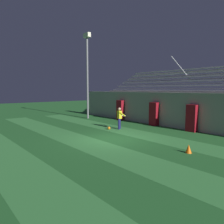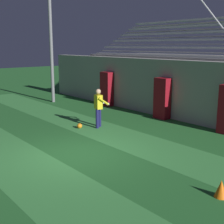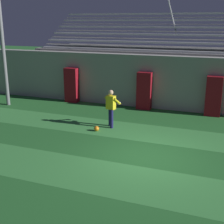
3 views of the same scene
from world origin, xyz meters
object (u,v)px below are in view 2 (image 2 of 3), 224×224
(goalkeeper, at_px, (99,106))
(soccer_ball, at_px, (80,126))
(padding_pillar_gate_left, at_px, (162,98))
(floodlight_pole, at_px, (50,11))
(padding_pillar_far_left, at_px, (107,89))
(traffic_cone, at_px, (221,189))

(goalkeeper, relative_size, soccer_ball, 7.59)
(padding_pillar_gate_left, height_order, soccer_ball, padding_pillar_gate_left)
(floodlight_pole, bearing_deg, goalkeeper, -12.53)
(padding_pillar_far_left, relative_size, traffic_cone, 4.67)
(padding_pillar_gate_left, height_order, traffic_cone, padding_pillar_gate_left)
(padding_pillar_gate_left, xyz_separation_m, goalkeeper, (-0.57, -3.37, -0.03))
(soccer_ball, bearing_deg, floodlight_pole, 160.58)
(padding_pillar_far_left, xyz_separation_m, traffic_cone, (10.58, -4.97, -0.77))
(padding_pillar_gate_left, xyz_separation_m, soccer_ball, (-0.95, -4.11, -0.87))
(padding_pillar_gate_left, relative_size, goalkeeper, 1.17)
(soccer_ball, bearing_deg, goalkeeper, 63.04)
(padding_pillar_far_left, xyz_separation_m, goalkeeper, (3.71, -3.37, -0.03))
(padding_pillar_far_left, xyz_separation_m, soccer_ball, (3.33, -4.11, -0.87))
(floodlight_pole, xyz_separation_m, soccer_ball, (6.36, -2.24, -5.34))
(padding_pillar_far_left, bearing_deg, soccer_ball, -50.97)
(floodlight_pole, height_order, traffic_cone, floodlight_pole)
(padding_pillar_gate_left, bearing_deg, floodlight_pole, -165.63)
(padding_pillar_gate_left, bearing_deg, traffic_cone, -38.33)
(padding_pillar_far_left, distance_m, goalkeeper, 5.01)
(padding_pillar_gate_left, bearing_deg, soccer_ball, -103.03)
(goalkeeper, xyz_separation_m, soccer_ball, (-0.38, -0.74, -0.84))
(floodlight_pole, bearing_deg, soccer_ball, -19.42)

